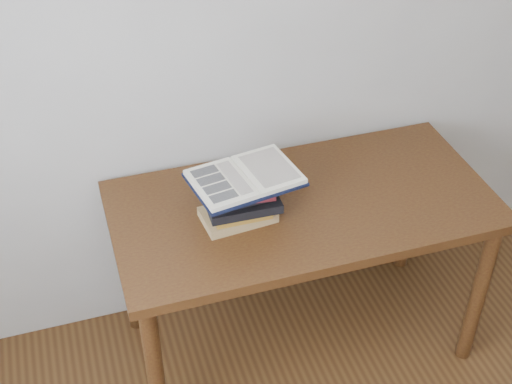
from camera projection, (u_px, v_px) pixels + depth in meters
name	position (u px, v px, depth m)	size (l,w,h in m)	color
desk	(302.00, 223.00, 2.60)	(1.37, 0.68, 0.73)	#4B3012
book_stack	(239.00, 201.00, 2.42)	(0.27, 0.19, 0.15)	tan
open_book	(245.00, 178.00, 2.37)	(0.39, 0.30, 0.03)	black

